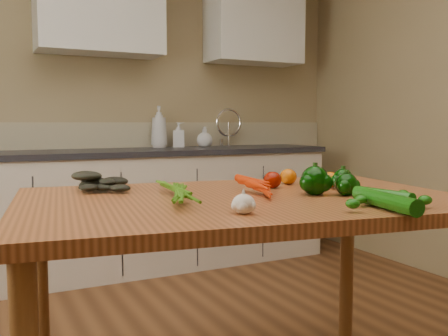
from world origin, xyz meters
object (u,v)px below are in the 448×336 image
object	(u,v)px
pepper_a	(315,181)
soap_bottle_c	(205,137)
pepper_c	(347,184)
leafy_greens	(107,177)
table	(243,222)
carrot_bunch	(231,185)
zucchini_b	(390,202)
tomato_c	(330,180)
zucchini_a	(383,196)
soap_bottle_b	(179,135)
tomato_a	(273,180)
garlic_bulb	(244,204)
tomato_b	(288,177)
pepper_b	(343,179)
soap_bottle_a	(159,127)

from	to	relation	value
pepper_a	soap_bottle_c	bearing A→B (deg)	75.71
pepper_c	leafy_greens	bearing A→B (deg)	146.59
table	carrot_bunch	distance (m)	0.14
pepper_c	zucchini_b	distance (m)	0.32
tomato_c	zucchini_a	xyz separation A→B (m)	(-0.11, -0.41, -0.01)
carrot_bunch	soap_bottle_b	bearing A→B (deg)	81.56
pepper_a	tomato_a	bearing A→B (deg)	99.19
leafy_greens	zucchini_b	size ratio (longest dim) A/B	0.88
leafy_greens	garlic_bulb	bearing A→B (deg)	-69.71
leafy_greens	zucchini_a	size ratio (longest dim) A/B	1.03
tomato_c	pepper_c	bearing A→B (deg)	-114.11
tomato_b	zucchini_a	world-z (taller)	tomato_b
soap_bottle_b	leafy_greens	world-z (taller)	soap_bottle_b
garlic_bulb	pepper_b	xyz separation A→B (m)	(0.61, 0.29, 0.01)
leafy_greens	pepper_c	size ratio (longest dim) A/B	2.75
table	pepper_b	world-z (taller)	pepper_b
tomato_c	zucchini_b	world-z (taller)	tomato_c
soap_bottle_a	soap_bottle_c	bearing A→B (deg)	-169.23
soap_bottle_c	tomato_a	bearing A→B (deg)	138.20
carrot_bunch	pepper_c	world-z (taller)	pepper_c
leafy_greens	zucchini_a	xyz separation A→B (m)	(0.73, -0.70, -0.03)
leafy_greens	pepper_a	distance (m)	0.79
pepper_b	pepper_c	xyz separation A→B (m)	(-0.10, -0.14, 0.00)
tomato_c	zucchini_a	distance (m)	0.43
pepper_b	zucchini_b	distance (m)	0.48
soap_bottle_b	tomato_b	bearing A→B (deg)	-166.86
garlic_bulb	tomato_b	world-z (taller)	tomato_b
garlic_bulb	leafy_greens	bearing A→B (deg)	110.29
table	tomato_b	size ratio (longest dim) A/B	23.05
carrot_bunch	table	bearing A→B (deg)	-30.71
soap_bottle_a	zucchini_b	distance (m)	2.69
soap_bottle_b	pepper_a	bearing A→B (deg)	-167.93
pepper_c	zucchini_b	size ratio (longest dim) A/B	0.32
soap_bottle_a	soap_bottle_b	size ratio (longest dim) A/B	1.64
tomato_a	garlic_bulb	bearing A→B (deg)	-130.39
soap_bottle_b	tomato_c	distance (m)	2.17
leafy_greens	garlic_bulb	size ratio (longest dim) A/B	3.26
leafy_greens	tomato_b	size ratio (longest dim) A/B	3.04
tomato_c	table	bearing A→B (deg)	-172.18
leafy_greens	pepper_b	world-z (taller)	leafy_greens
leafy_greens	carrot_bunch	bearing A→B (deg)	-40.85
leafy_greens	zucchini_a	world-z (taller)	leafy_greens
soap_bottle_a	carrot_bunch	world-z (taller)	soap_bottle_a
soap_bottle_c	table	bearing A→B (deg)	134.06
pepper_a	soap_bottle_b	bearing A→B (deg)	80.77
table	pepper_b	xyz separation A→B (m)	(0.45, -0.01, 0.13)
garlic_bulb	zucchini_a	size ratio (longest dim) A/B	0.32
soap_bottle_b	garlic_bulb	xyz separation A→B (m)	(-0.79, -2.52, -0.14)
leafy_greens	tomato_c	bearing A→B (deg)	-18.75
table	garlic_bulb	bearing A→B (deg)	-110.11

